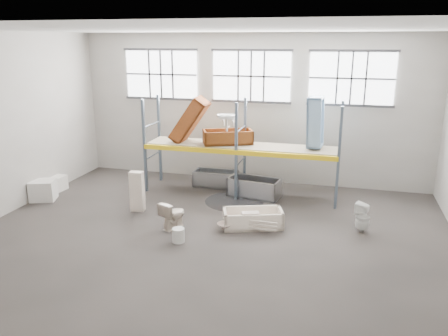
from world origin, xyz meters
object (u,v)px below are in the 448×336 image
(toilet_beige, at_px, (173,214))
(rust_tub_flat, at_px, (228,137))
(bathtub_beige, at_px, (253,218))
(steel_tub_right, at_px, (254,187))
(cistern_tall, at_px, (137,191))
(steel_tub_left, at_px, (216,178))
(toilet_white, at_px, (363,217))
(blue_tub_upright, at_px, (315,122))
(carton_near, at_px, (43,190))
(bucket, at_px, (178,235))

(toilet_beige, bearing_deg, rust_tub_flat, -79.42)
(bathtub_beige, bearing_deg, steel_tub_right, 81.52)
(cistern_tall, height_order, rust_tub_flat, rust_tub_flat)
(steel_tub_left, height_order, steel_tub_right, steel_tub_right)
(toilet_white, height_order, rust_tub_flat, rust_tub_flat)
(steel_tub_left, distance_m, blue_tub_upright, 3.86)
(bathtub_beige, bearing_deg, carton_near, 158.07)
(carton_near, bearing_deg, bathtub_beige, -2.73)
(cistern_tall, distance_m, toilet_white, 6.22)
(carton_near, bearing_deg, toilet_beige, -11.43)
(steel_tub_left, bearing_deg, bucket, -85.77)
(bathtub_beige, relative_size, rust_tub_flat, 1.02)
(bucket, height_order, carton_near, carton_near)
(cistern_tall, bearing_deg, bucket, -47.50)
(cistern_tall, height_order, steel_tub_right, cistern_tall)
(toilet_white, distance_m, blue_tub_upright, 3.37)
(toilet_white, distance_m, steel_tub_right, 3.75)
(steel_tub_left, relative_size, carton_near, 2.02)
(toilet_beige, relative_size, steel_tub_right, 0.46)
(bathtub_beige, xyz_separation_m, rust_tub_flat, (-1.36, 2.57, 1.59))
(bathtub_beige, distance_m, cistern_tall, 3.47)
(bathtub_beige, distance_m, bucket, 2.10)
(cistern_tall, relative_size, toilet_white, 1.48)
(rust_tub_flat, relative_size, blue_tub_upright, 1.02)
(steel_tub_left, xyz_separation_m, carton_near, (-4.76, -2.69, 0.04))
(cistern_tall, height_order, carton_near, cistern_tall)
(cistern_tall, xyz_separation_m, carton_near, (-3.21, 0.06, -0.28))
(toilet_beige, distance_m, toilet_white, 4.90)
(cistern_tall, bearing_deg, carton_near, 172.78)
(carton_near, bearing_deg, steel_tub_right, 17.95)
(bathtub_beige, bearing_deg, blue_tub_upright, 44.74)
(toilet_beige, bearing_deg, steel_tub_right, -95.96)
(toilet_white, relative_size, bucket, 2.26)
(bathtub_beige, bearing_deg, toilet_white, -10.83)
(steel_tub_right, height_order, bucket, steel_tub_right)
(steel_tub_left, xyz_separation_m, steel_tub_right, (1.45, -0.67, 0.03))
(toilet_beige, distance_m, steel_tub_right, 3.34)
(rust_tub_flat, distance_m, blue_tub_upright, 2.74)
(toilet_white, xyz_separation_m, rust_tub_flat, (-4.14, 2.16, 1.42))
(rust_tub_flat, bearing_deg, steel_tub_right, -14.26)
(bucket, bearing_deg, cistern_tall, 138.62)
(toilet_beige, relative_size, toilet_white, 0.94)
(blue_tub_upright, bearing_deg, steel_tub_right, -168.43)
(cistern_tall, distance_m, steel_tub_right, 3.66)
(rust_tub_flat, bearing_deg, bathtub_beige, -61.99)
(cistern_tall, distance_m, steel_tub_left, 3.17)
(cistern_tall, bearing_deg, steel_tub_right, 28.55)
(toilet_beige, relative_size, blue_tub_upright, 0.49)
(toilet_white, bearing_deg, steel_tub_right, -102.72)
(bucket, bearing_deg, steel_tub_right, 73.21)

